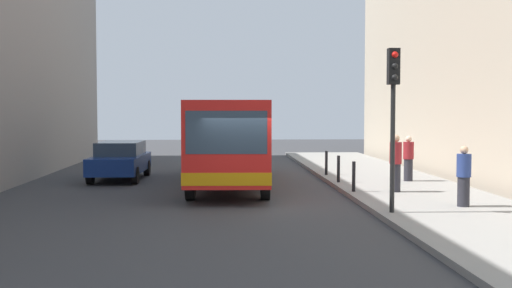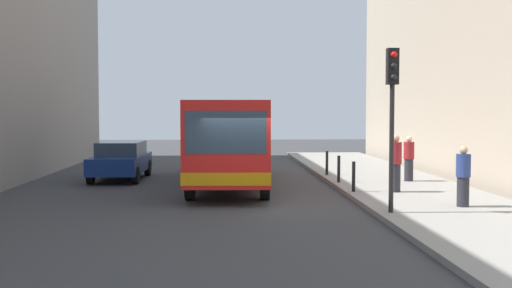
# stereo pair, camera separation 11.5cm
# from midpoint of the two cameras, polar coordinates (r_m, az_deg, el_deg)

# --- Properties ---
(ground_plane) EXTENTS (80.00, 80.00, 0.00)m
(ground_plane) POSITION_cam_midpoint_polar(r_m,az_deg,el_deg) (18.32, -1.03, -5.47)
(ground_plane) COLOR #38383A
(sidewalk) EXTENTS (4.40, 40.00, 0.15)m
(sidewalk) POSITION_cam_midpoint_polar(r_m,az_deg,el_deg) (19.29, 15.28, -4.92)
(sidewalk) COLOR gray
(sidewalk) RESTS_ON ground
(bus) EXTENTS (2.92, 11.10, 3.00)m
(bus) POSITION_cam_midpoint_polar(r_m,az_deg,el_deg) (23.16, -2.46, 0.61)
(bus) COLOR red
(bus) RESTS_ON ground
(car_beside_bus) EXTENTS (1.97, 4.45, 1.48)m
(car_beside_bus) POSITION_cam_midpoint_polar(r_m,az_deg,el_deg) (25.35, -12.20, -1.38)
(car_beside_bus) COLOR navy
(car_beside_bus) RESTS_ON ground
(traffic_light) EXTENTS (0.28, 0.33, 4.10)m
(traffic_light) POSITION_cam_midpoint_polar(r_m,az_deg,el_deg) (16.19, 12.01, 4.01)
(traffic_light) COLOR black
(traffic_light) RESTS_ON sidewalk
(bollard_near) EXTENTS (0.11, 0.11, 0.95)m
(bollard_near) POSITION_cam_midpoint_polar(r_m,az_deg,el_deg) (20.26, 8.60, -2.90)
(bollard_near) COLOR black
(bollard_near) RESTS_ON sidewalk
(bollard_mid) EXTENTS (0.11, 0.11, 0.95)m
(bollard_mid) POSITION_cam_midpoint_polar(r_m,az_deg,el_deg) (22.77, 7.27, -2.23)
(bollard_mid) COLOR black
(bollard_mid) RESTS_ON sidewalk
(bollard_far) EXTENTS (0.11, 0.11, 0.95)m
(bollard_far) POSITION_cam_midpoint_polar(r_m,az_deg,el_deg) (25.30, 6.20, -1.70)
(bollard_far) COLOR black
(bollard_far) RESTS_ON sidewalk
(pedestrian_near_signal) EXTENTS (0.38, 0.38, 1.62)m
(pedestrian_near_signal) POSITION_cam_midpoint_polar(r_m,az_deg,el_deg) (17.78, 17.95, -2.78)
(pedestrian_near_signal) COLOR #26262D
(pedestrian_near_signal) RESTS_ON sidewalk
(pedestrian_mid_sidewalk) EXTENTS (0.38, 0.38, 1.80)m
(pedestrian_mid_sidewalk) POSITION_cam_midpoint_polar(r_m,az_deg,el_deg) (20.38, 12.25, -1.68)
(pedestrian_mid_sidewalk) COLOR #26262D
(pedestrian_mid_sidewalk) RESTS_ON sidewalk
(pedestrian_far_sidewalk) EXTENTS (0.38, 0.38, 1.64)m
(pedestrian_far_sidewalk) POSITION_cam_midpoint_polar(r_m,az_deg,el_deg) (23.61, 13.37, -1.28)
(pedestrian_far_sidewalk) COLOR #26262D
(pedestrian_far_sidewalk) RESTS_ON sidewalk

